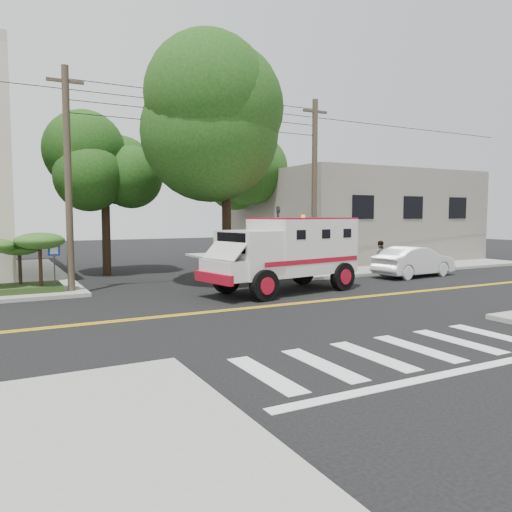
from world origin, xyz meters
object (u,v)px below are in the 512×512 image
armored_truck (288,250)px  pedestrian_a (306,260)px  parked_sedan (414,262)px  pedestrian_b (380,256)px

armored_truck → pedestrian_a: bearing=35.8°
armored_truck → parked_sedan: armored_truck is taller
parked_sedan → pedestrian_a: size_ratio=3.07×
pedestrian_a → pedestrian_b: bearing=168.2°
armored_truck → pedestrian_a: size_ratio=4.58×
parked_sedan → pedestrian_b: bearing=19.2°
armored_truck → pedestrian_b: size_ratio=4.30×
armored_truck → parked_sedan: (8.45, 1.23, -0.97)m
parked_sedan → pedestrian_a: pedestrian_a is taller
pedestrian_a → pedestrian_b: 4.62m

